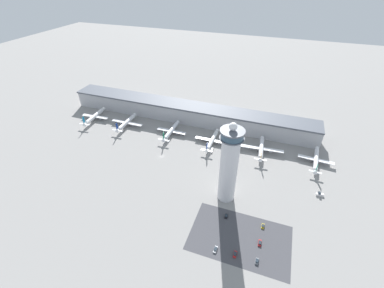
# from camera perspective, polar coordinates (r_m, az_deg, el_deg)

# --- Properties ---
(ground_plane) EXTENTS (1000.00, 1000.00, 0.00)m
(ground_plane) POSITION_cam_1_polar(r_m,az_deg,el_deg) (237.11, -6.79, -2.72)
(ground_plane) COLOR gray
(terminal_building) EXTENTS (273.72, 25.00, 18.99)m
(terminal_building) POSITION_cam_1_polar(r_m,az_deg,el_deg) (285.51, -0.94, 7.01)
(terminal_building) COLOR #B2B2B7
(terminal_building) RESTS_ON ground
(control_tower) EXTENTS (16.17, 16.17, 65.04)m
(control_tower) POSITION_cam_1_polar(r_m,az_deg,el_deg) (178.92, 8.22, -4.55)
(control_tower) COLOR silver
(control_tower) RESTS_ON ground
(parking_lot_surface) EXTENTS (64.00, 40.00, 0.01)m
(parking_lot_surface) POSITION_cam_1_polar(r_m,az_deg,el_deg) (179.32, 10.59, -19.80)
(parking_lot_surface) COLOR #424247
(parking_lot_surface) RESTS_ON ground
(airplane_gate_alpha) EXTENTS (31.42, 39.13, 13.62)m
(airplane_gate_alpha) POSITION_cam_1_polar(r_m,az_deg,el_deg) (308.22, -20.82, 5.77)
(airplane_gate_alpha) COLOR white
(airplane_gate_alpha) RESTS_ON ground
(airplane_gate_bravo) EXTENTS (35.67, 36.98, 13.17)m
(airplane_gate_bravo) POSITION_cam_1_polar(r_m,az_deg,el_deg) (285.83, -14.33, 4.66)
(airplane_gate_bravo) COLOR white
(airplane_gate_bravo) RESTS_ON ground
(airplane_gate_charlie) EXTENTS (30.83, 37.67, 12.83)m
(airplane_gate_charlie) POSITION_cam_1_polar(r_m,az_deg,el_deg) (264.03, -4.66, 2.93)
(airplane_gate_charlie) COLOR silver
(airplane_gate_charlie) RESTS_ON ground
(airplane_gate_delta) EXTENTS (34.40, 37.68, 12.35)m
(airplane_gate_delta) POSITION_cam_1_polar(r_m,az_deg,el_deg) (250.00, 4.51, 0.85)
(airplane_gate_delta) COLOR white
(airplane_gate_delta) RESTS_ON ground
(airplane_gate_echo) EXTENTS (40.61, 36.87, 12.99)m
(airplane_gate_echo) POSITION_cam_1_polar(r_m,az_deg,el_deg) (245.98, 15.15, -0.94)
(airplane_gate_echo) COLOR white
(airplane_gate_echo) RESTS_ON ground
(airplane_gate_foxtrot) EXTENTS (30.51, 38.19, 11.90)m
(airplane_gate_foxtrot) POSITION_cam_1_polar(r_m,az_deg,el_deg) (250.08, 25.86, -3.14)
(airplane_gate_foxtrot) COLOR white
(airplane_gate_foxtrot) RESTS_ON ground
(service_truck_catering) EXTENTS (2.68, 7.50, 2.89)m
(service_truck_catering) POSITION_cam_1_polar(r_m,az_deg,el_deg) (242.04, 4.32, -1.34)
(service_truck_catering) COLOR black
(service_truck_catering) RESTS_ON ground
(service_truck_fuel) EXTENTS (5.97, 3.23, 3.15)m
(service_truck_fuel) POSITION_cam_1_polar(r_m,az_deg,el_deg) (221.57, 26.50, -9.97)
(service_truck_fuel) COLOR black
(service_truck_fuel) RESTS_ON ground
(car_grey_coupe) EXTENTS (2.04, 4.11, 1.54)m
(car_grey_coupe) POSITION_cam_1_polar(r_m,az_deg,el_deg) (187.69, 7.61, -15.60)
(car_grey_coupe) COLOR black
(car_grey_coupe) RESTS_ON ground
(car_white_wagon) EXTENTS (2.06, 4.78, 1.46)m
(car_white_wagon) POSITION_cam_1_polar(r_m,az_deg,el_deg) (172.05, 5.23, -22.30)
(car_white_wagon) COLOR black
(car_white_wagon) RESTS_ON ground
(car_silver_sedan) EXTENTS (2.03, 4.72, 1.58)m
(car_silver_sedan) POSITION_cam_1_polar(r_m,az_deg,el_deg) (179.02, 14.82, -20.48)
(car_silver_sedan) COLOR black
(car_silver_sedan) RESTS_ON ground
(car_green_van) EXTENTS (1.90, 4.11, 1.59)m
(car_green_van) POSITION_cam_1_polar(r_m,az_deg,el_deg) (171.85, 14.22, -23.91)
(car_green_van) COLOR black
(car_green_van) RESTS_ON ground
(car_yellow_taxi) EXTENTS (1.86, 4.04, 1.49)m
(car_yellow_taxi) POSITION_cam_1_polar(r_m,az_deg,el_deg) (187.31, 15.48, -17.17)
(car_yellow_taxi) COLOR black
(car_yellow_taxi) RESTS_ON ground
(car_navy_sedan) EXTENTS (1.93, 4.62, 1.58)m
(car_navy_sedan) POSITION_cam_1_polar(r_m,az_deg,el_deg) (171.70, 9.54, -23.01)
(car_navy_sedan) COLOR black
(car_navy_sedan) RESTS_ON ground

